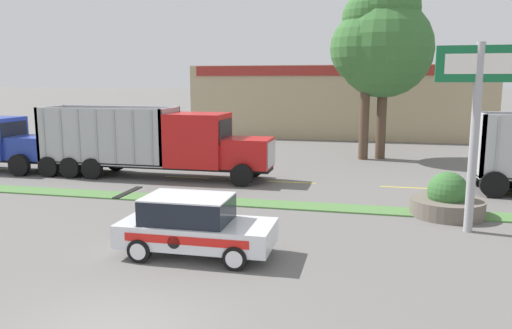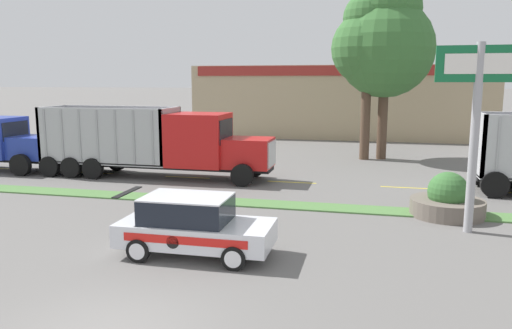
{
  "view_description": "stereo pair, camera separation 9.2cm",
  "coord_description": "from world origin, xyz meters",
  "px_view_note": "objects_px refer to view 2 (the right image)",
  "views": [
    {
      "loc": [
        4.82,
        -8.2,
        4.91
      ],
      "look_at": [
        0.58,
        9.99,
        1.74
      ],
      "focal_mm": 35.0,
      "sensor_mm": 36.0,
      "label": 1
    },
    {
      "loc": [
        4.91,
        -8.18,
        4.91
      ],
      "look_at": [
        0.58,
        9.99,
        1.74
      ],
      "focal_mm": 35.0,
      "sensor_mm": 36.0,
      "label": 2
    }
  ],
  "objects_px": {
    "dump_truck_mid": "(175,145)",
    "rally_car": "(193,225)",
    "store_sign_post": "(477,101)",
    "stone_planter": "(447,201)"
  },
  "relations": [
    {
      "from": "dump_truck_mid",
      "to": "store_sign_post",
      "type": "distance_m",
      "value": 14.52
    },
    {
      "from": "dump_truck_mid",
      "to": "rally_car",
      "type": "height_order",
      "value": "dump_truck_mid"
    },
    {
      "from": "dump_truck_mid",
      "to": "stone_planter",
      "type": "distance_m",
      "value": 13.22
    },
    {
      "from": "rally_car",
      "to": "store_sign_post",
      "type": "distance_m",
      "value": 9.6
    },
    {
      "from": "dump_truck_mid",
      "to": "store_sign_post",
      "type": "bearing_deg",
      "value": -26.24
    },
    {
      "from": "rally_car",
      "to": "stone_planter",
      "type": "bearing_deg",
      "value": 38.52
    },
    {
      "from": "dump_truck_mid",
      "to": "rally_car",
      "type": "relative_size",
      "value": 2.76
    },
    {
      "from": "dump_truck_mid",
      "to": "stone_planter",
      "type": "xyz_separation_m",
      "value": [
        12.41,
        -4.4,
        -1.13
      ]
    },
    {
      "from": "dump_truck_mid",
      "to": "stone_planter",
      "type": "bearing_deg",
      "value": -19.52
    },
    {
      "from": "store_sign_post",
      "to": "stone_planter",
      "type": "bearing_deg",
      "value": 101.99
    }
  ]
}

